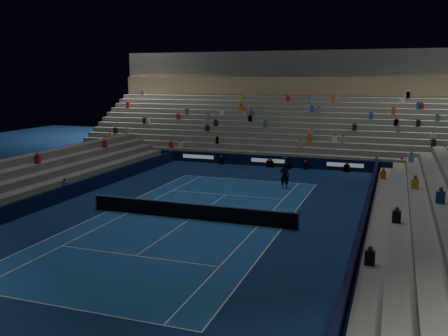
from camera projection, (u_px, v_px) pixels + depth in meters
name	position (u px, v px, depth m)	size (l,w,h in m)	color
ground	(190.00, 219.00, 28.84)	(90.00, 90.00, 0.00)	#0D224E
court_surface	(190.00, 219.00, 28.84)	(10.97, 23.77, 0.01)	#194A8C
sponsor_barrier_far	(268.00, 161.00, 45.92)	(44.00, 0.25, 1.00)	black
sponsor_barrier_east	(362.00, 227.00, 25.60)	(0.25, 37.00, 1.00)	black
sponsor_barrier_west	(52.00, 198.00, 31.90)	(0.25, 37.00, 1.00)	black
grandstand_main	(290.00, 122.00, 54.12)	(44.00, 15.20, 11.20)	slate
grandstand_east	(435.00, 226.00, 24.40)	(5.00, 37.00, 2.50)	slate
grandstand_west	(9.00, 187.00, 32.95)	(5.00, 37.00, 2.50)	slate
tennis_net	(190.00, 211.00, 28.75)	(12.90, 0.10, 1.10)	#B2B2B7
tennis_player	(285.00, 175.00, 36.70)	(0.71, 0.46, 1.94)	black
broadcast_camera	(288.00, 166.00, 44.46)	(0.60, 0.96, 0.58)	black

